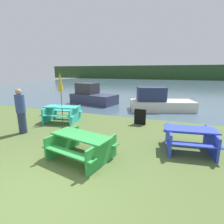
% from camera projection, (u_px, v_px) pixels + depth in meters
% --- Properties ---
extents(ground_plane, '(60.00, 60.00, 0.00)m').
position_uv_depth(ground_plane, '(41.00, 195.00, 3.66)').
color(ground_plane, '#516633').
extents(water, '(60.00, 50.00, 0.00)m').
position_uv_depth(water, '(164.00, 84.00, 32.51)').
color(water, '#425B6B').
rests_on(water, ground_plane).
extents(far_treeline, '(80.00, 1.60, 4.00)m').
position_uv_depth(far_treeline, '(170.00, 72.00, 50.23)').
color(far_treeline, '#284723').
rests_on(far_treeline, water).
extents(picnic_table_green, '(2.01, 1.69, 0.74)m').
position_uv_depth(picnic_table_green, '(81.00, 144.00, 5.09)').
color(picnic_table_green, green).
rests_on(picnic_table_green, ground_plane).
extents(picnic_table_blue, '(1.74, 1.59, 0.75)m').
position_uv_depth(picnic_table_blue, '(190.00, 137.00, 5.59)').
color(picnic_table_blue, blue).
rests_on(picnic_table_blue, ground_plane).
extents(picnic_table_teal, '(1.88, 1.64, 0.79)m').
position_uv_depth(picnic_table_teal, '(62.00, 112.00, 8.81)').
color(picnic_table_teal, '#33B7A8').
rests_on(picnic_table_teal, ground_plane).
extents(umbrella_gold, '(0.25, 0.25, 2.50)m').
position_uv_depth(umbrella_gold, '(60.00, 82.00, 8.46)').
color(umbrella_gold, brown).
rests_on(umbrella_gold, ground_plane).
extents(boat, '(3.85, 2.45, 1.58)m').
position_uv_depth(boat, '(92.00, 96.00, 13.73)').
color(boat, '#333856').
rests_on(boat, water).
extents(boat_second, '(4.31, 2.85, 1.50)m').
position_uv_depth(boat_second, '(159.00, 102.00, 11.35)').
color(boat_second, beige).
rests_on(boat_second, water).
extents(person, '(0.37, 0.37, 1.84)m').
position_uv_depth(person, '(21.00, 111.00, 7.09)').
color(person, '#283351').
rests_on(person, ground_plane).
extents(signboard, '(0.55, 0.08, 0.75)m').
position_uv_depth(signboard, '(140.00, 117.00, 8.36)').
color(signboard, black).
rests_on(signboard, ground_plane).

